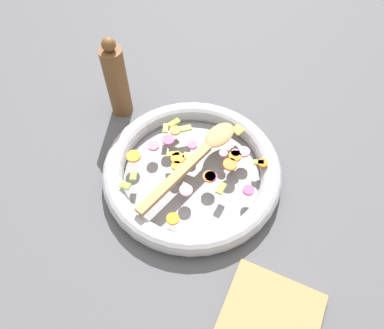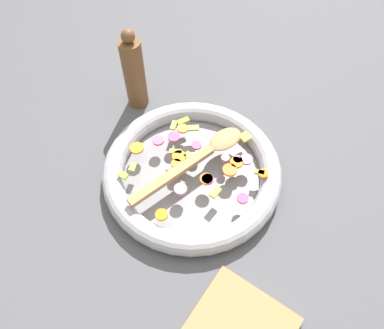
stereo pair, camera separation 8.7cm
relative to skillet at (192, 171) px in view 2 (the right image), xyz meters
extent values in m
plane|color=#4C4C51|center=(0.00, 0.00, -0.02)|extent=(4.00, 4.00, 0.00)
cylinder|color=slate|center=(0.00, 0.00, -0.02)|extent=(0.38, 0.38, 0.01)
torus|color=#9E9EA5|center=(0.00, 0.00, 0.00)|extent=(0.43, 0.43, 0.05)
cylinder|color=orange|center=(0.07, -0.15, 0.03)|extent=(0.03, 0.03, 0.01)
cylinder|color=orange|center=(0.04, -0.08, 0.03)|extent=(0.05, 0.05, 0.01)
cylinder|color=orange|center=(-0.02, 0.03, 0.03)|extent=(0.03, 0.03, 0.01)
cylinder|color=orange|center=(0.06, -0.08, 0.03)|extent=(0.03, 0.03, 0.01)
cylinder|color=orange|center=(0.07, 0.08, 0.03)|extent=(0.03, 0.03, 0.01)
cylinder|color=orange|center=(0.00, 0.04, 0.03)|extent=(0.04, 0.04, 0.01)
cylinder|color=orange|center=(-0.02, -0.05, 0.03)|extent=(0.04, 0.04, 0.01)
cylinder|color=orange|center=(-0.04, 0.13, 0.03)|extent=(0.04, 0.04, 0.01)
cylinder|color=orange|center=(-0.15, -0.02, 0.03)|extent=(0.04, 0.04, 0.01)
cube|color=#97B035|center=(0.10, 0.09, 0.03)|extent=(0.03, 0.03, 0.01)
cube|color=#A3C64B|center=(0.07, 0.10, 0.03)|extent=(0.03, 0.02, 0.01)
cube|color=#BACC4B|center=(0.02, 0.02, 0.03)|extent=(0.02, 0.03, 0.01)
cube|color=#92AE3B|center=(0.01, 0.05, 0.03)|extent=(0.03, 0.03, 0.01)
cube|color=#96CF4F|center=(0.08, -0.01, 0.03)|extent=(0.02, 0.02, 0.01)
cube|color=#A7D24E|center=(0.06, -0.01, 0.03)|extent=(0.03, 0.02, 0.01)
cube|color=#B6D053|center=(0.10, -0.02, 0.03)|extent=(0.01, 0.03, 0.01)
cube|color=#98B23E|center=(-0.03, -0.09, 0.03)|extent=(0.03, 0.02, 0.01)
cube|color=#9DC54D|center=(0.09, 0.06, 0.03)|extent=(0.03, 0.03, 0.01)
cube|color=#90BE3C|center=(-0.12, 0.11, 0.03)|extent=(0.02, 0.02, 0.01)
cube|color=#93BB33|center=(0.07, -0.14, 0.03)|extent=(0.02, 0.03, 0.01)
cube|color=#91BF46|center=(-0.09, 0.11, 0.03)|extent=(0.03, 0.02, 0.01)
cylinder|color=#E64372|center=(0.05, 0.02, 0.03)|extent=(0.03, 0.03, 0.01)
cylinder|color=#D3396C|center=(-0.01, -0.14, 0.03)|extent=(0.03, 0.03, 0.01)
cylinder|color=#DF5872|center=(0.07, -0.08, 0.03)|extent=(0.03, 0.03, 0.01)
cylinder|color=#C9325E|center=(-0.01, -0.05, 0.03)|extent=(0.04, 0.04, 0.01)
cylinder|color=#D7427A|center=(0.04, 0.08, 0.03)|extent=(0.04, 0.04, 0.01)
cylinder|color=#CF577C|center=(0.01, 0.11, 0.03)|extent=(0.04, 0.04, 0.01)
cylinder|color=#EE6C82|center=(0.08, -0.10, 0.03)|extent=(0.04, 0.04, 0.01)
cylinder|color=#DB748A|center=(-0.07, -0.02, 0.03)|extent=(0.03, 0.03, 0.01)
cylinder|color=#D96C89|center=(0.06, -0.06, 0.03)|extent=(0.03, 0.03, 0.01)
cube|color=yellow|center=(0.14, -0.06, 0.03)|extent=(0.03, 0.03, 0.01)
cube|color=#A87F51|center=(-0.06, 0.02, 0.04)|extent=(0.23, 0.09, 0.01)
ellipsoid|color=#A87F51|center=(0.10, -0.03, 0.04)|extent=(0.10, 0.08, 0.01)
cylinder|color=brown|center=(0.12, 0.26, 0.08)|extent=(0.06, 0.06, 0.20)
sphere|color=brown|center=(0.12, 0.26, 0.20)|extent=(0.03, 0.03, 0.03)
camera|label=1|loc=(-0.45, -0.20, 0.75)|focal=35.00mm
camera|label=2|loc=(-0.40, -0.28, 0.75)|focal=35.00mm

